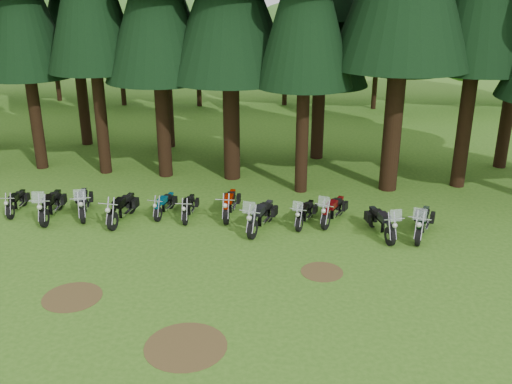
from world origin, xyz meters
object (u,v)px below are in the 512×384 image
motorcycle_1 (51,206)px  motorcycle_4 (165,205)px  motorcycle_0 (17,203)px  motorcycle_10 (381,223)px  motorcycle_3 (122,209)px  motorcycle_8 (305,214)px  motorcycle_11 (422,223)px  motorcycle_2 (83,203)px  motorcycle_6 (230,205)px  motorcycle_5 (189,208)px  motorcycle_9 (333,211)px  motorcycle_7 (261,217)px

motorcycle_1 → motorcycle_4: size_ratio=1.28×
motorcycle_0 → motorcycle_1: bearing=-22.4°
motorcycle_4 → motorcycle_1: bearing=-161.5°
motorcycle_10 → motorcycle_3: bearing=161.0°
motorcycle_8 → motorcycle_11: 4.41m
motorcycle_2 → motorcycle_10: motorcycle_2 is taller
motorcycle_6 → motorcycle_10: size_ratio=0.99×
motorcycle_0 → motorcycle_2: size_ratio=0.85×
motorcycle_5 → motorcycle_2: bearing=-178.7°
motorcycle_9 → motorcycle_7: bearing=-138.1°
motorcycle_0 → motorcycle_8: bearing=-7.3°
motorcycle_10 → motorcycle_11: bearing=-12.9°
motorcycle_2 → motorcycle_11: motorcycle_11 is taller
motorcycle_9 → motorcycle_1: bearing=-154.5°
motorcycle_3 → motorcycle_4: 1.72m
motorcycle_3 → motorcycle_10: motorcycle_10 is taller
motorcycle_3 → motorcycle_6: bearing=19.2°
motorcycle_11 → motorcycle_10: bearing=-158.7°
motorcycle_0 → motorcycle_6: 8.78m
motorcycle_6 → motorcycle_9: size_ratio=1.03×
motorcycle_9 → motorcycle_6: bearing=-161.2°
motorcycle_4 → motorcycle_8: bearing=3.8°
motorcycle_4 → motorcycle_10: size_ratio=0.84×
motorcycle_0 → motorcycle_9: bearing=-5.9°
motorcycle_8 → motorcycle_9: bearing=32.3°
motorcycle_1 → motorcycle_9: motorcycle_1 is taller
motorcycle_0 → motorcycle_4: motorcycle_0 is taller
motorcycle_9 → motorcycle_2: bearing=-156.4°
motorcycle_4 → motorcycle_5: 1.07m
motorcycle_10 → motorcycle_11: size_ratio=0.96×
motorcycle_5 → motorcycle_6: size_ratio=0.87×
motorcycle_6 → motorcycle_9: (4.14, -0.13, 0.00)m
motorcycle_1 → motorcycle_10: bearing=-7.9°
motorcycle_2 → motorcycle_11: size_ratio=0.97×
motorcycle_5 → motorcycle_6: (1.60, 0.37, 0.06)m
motorcycle_0 → motorcycle_11: (16.18, -0.39, 0.10)m
motorcycle_1 → motorcycle_4: 4.49m
motorcycle_2 → motorcycle_6: size_ratio=1.02×
motorcycle_7 → motorcycle_11: (6.02, 0.14, -0.01)m
motorcycle_9 → motorcycle_11: 3.41m
motorcycle_8 → motorcycle_0: bearing=-164.3°
motorcycle_4 → motorcycle_9: 6.79m
motorcycle_8 → motorcycle_10: (2.87, -0.72, 0.06)m
motorcycle_8 → motorcycle_4: bearing=-168.2°
motorcycle_8 → motorcycle_9: size_ratio=0.92×
motorcycle_4 → motorcycle_0: bearing=-168.7°
motorcycle_3 → motorcycle_6: (4.14, 1.04, -0.02)m
motorcycle_5 → motorcycle_7: size_ratio=0.81×
motorcycle_9 → motorcycle_11: motorcycle_11 is taller
motorcycle_5 → motorcycle_11: 9.05m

